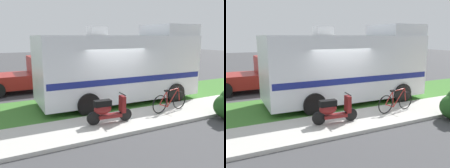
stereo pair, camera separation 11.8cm
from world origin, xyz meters
TOP-DOWN VIEW (x-y plane):
  - ground_plane at (0.00, 0.00)m, footprint 80.00×80.00m
  - sidewalk at (0.00, -1.20)m, footprint 24.00×2.00m
  - grass_strip at (0.00, 1.50)m, footprint 24.00×3.40m
  - motorhome_rv at (0.90, 1.26)m, footprint 7.16×2.75m
  - scooter at (-0.99, -1.19)m, footprint 1.58×0.50m
  - bicycle at (1.70, -1.12)m, footprint 1.78×0.52m
  - pickup_truck_near at (-2.04, 5.62)m, footprint 5.03×2.23m

SIDE VIEW (x-z plane):
  - ground_plane at x=0.00m, z-range 0.00..0.00m
  - grass_strip at x=0.00m, z-range 0.00..0.08m
  - sidewalk at x=0.00m, z-range 0.00..0.12m
  - bicycle at x=1.70m, z-range 0.06..0.97m
  - scooter at x=-0.99m, z-range 0.09..1.06m
  - pickup_truck_near at x=-2.04m, z-range 0.05..1.93m
  - motorhome_rv at x=0.90m, z-range -0.08..3.41m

